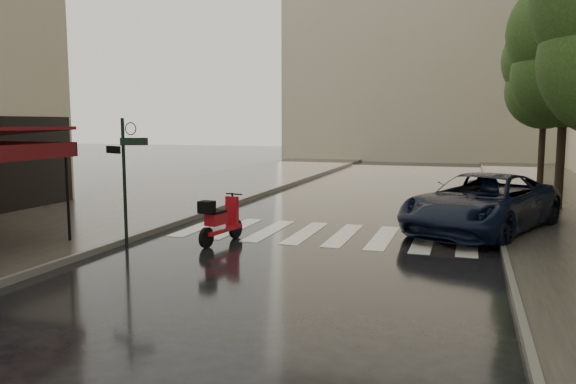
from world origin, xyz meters
The scene contains 11 objects.
ground centered at (0.00, 0.00, 0.00)m, with size 120.00×120.00×0.00m, color black.
sidewalk_near centered at (-4.50, 12.00, 0.06)m, with size 6.00×60.00×0.12m, color #38332D.
curb_near centered at (-1.45, 12.00, 0.07)m, with size 0.12×60.00×0.16m, color #595651.
curb_far centered at (7.45, 12.00, 0.07)m, with size 0.12×60.00×0.16m, color #595651.
crosswalk centered at (2.98, 6.00, 0.01)m, with size 7.85×3.20×0.01m.
signpost centered at (-1.19, 3.00, 1.83)m, with size 1.17×0.29×3.10m.
backdrop_building centered at (3.00, 38.00, 10.00)m, with size 22.00×6.00×20.00m, color #B9AD8D.
tree_mid centered at (9.50, 12.00, 5.59)m, with size 3.80×3.80×8.34m.
tree_far centered at (9.70, 19.00, 5.46)m, with size 3.80×3.80×8.16m.
scooter centered at (0.78, 4.07, 0.55)m, with size 0.62×1.79×1.18m.
parked_car centered at (7.00, 7.53, 0.81)m, with size 2.68×5.81×1.61m, color black.
Camera 1 is at (6.62, -8.47, 2.98)m, focal length 35.00 mm.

